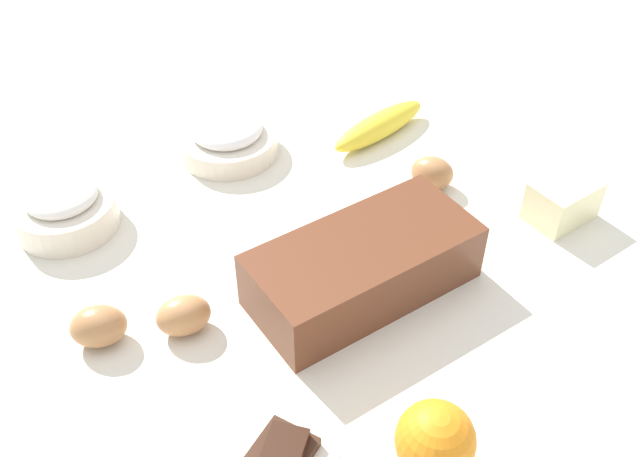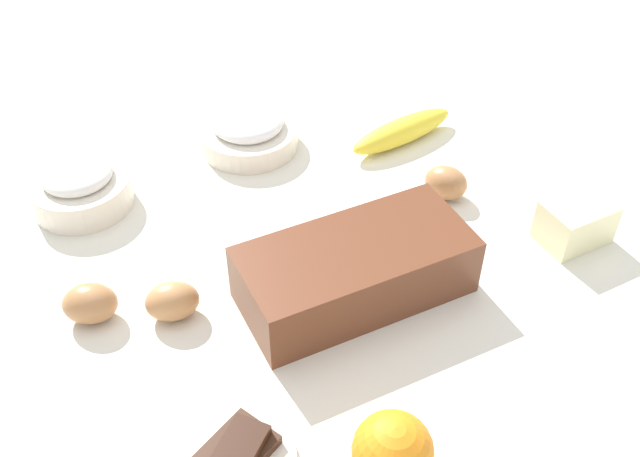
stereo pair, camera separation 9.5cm
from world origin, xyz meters
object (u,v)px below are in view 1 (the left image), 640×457
Objects in this scene: egg_beside_bowl at (432,173)px; egg_loose at (183,315)px; butter_block at (562,201)px; egg_near_butter at (99,326)px; loaf_pan at (363,265)px; sugar_bowl at (227,137)px; orange_fruit at (435,440)px; flour_bowl at (64,207)px; banana at (379,126)px.

egg_loose is (-0.42, 0.04, -0.00)m from egg_beside_bowl.
butter_block is 0.63m from egg_near_butter.
loaf_pan is 0.35m from sugar_bowl.
orange_fruit reaches higher than egg_near_butter.
orange_fruit is (-0.21, -0.55, 0.01)m from sugar_bowl.
flour_bowl is at bearing 143.12° from egg_beside_bowl.
flour_bowl is at bearing 95.16° from orange_fruit.
egg_loose is (0.08, -0.06, -0.00)m from egg_near_butter.
egg_loose is at bearing 156.04° from butter_block.
loaf_pan is 0.32m from egg_near_butter.
flour_bowl is 2.15× the size of egg_near_butter.
egg_near_butter is (-0.54, -0.04, 0.00)m from banana.
orange_fruit reaches higher than sugar_bowl.
egg_loose is (-0.47, -0.09, 0.00)m from banana.
egg_beside_bowl is at bearing 111.25° from butter_block.
sugar_bowl is at bearing 69.00° from orange_fruit.
orange_fruit is (-0.13, -0.21, -0.00)m from loaf_pan.
egg_beside_bowl is (-0.05, -0.14, 0.00)m from banana.
egg_loose is at bearing -36.04° from egg_near_butter.
loaf_pan reaches higher than egg_loose.
sugar_bowl is 2.36× the size of egg_loose.
egg_beside_bowl is 0.95× the size of egg_loose.
flour_bowl is at bearing 67.59° from egg_near_butter.
sugar_bowl is at bearing 40.72° from egg_loose.
orange_fruit is at bearing -79.34° from egg_loose.
egg_beside_bowl is (0.15, -0.28, -0.00)m from sugar_bowl.
loaf_pan is at bearing -31.38° from egg_near_butter.
egg_loose is (-0.19, 0.11, -0.02)m from loaf_pan.
orange_fruit reaches higher than flour_bowl.
loaf_pan reaches higher than sugar_bowl.
sugar_bowl is 0.39m from egg_near_butter.
flour_bowl is 0.92× the size of sugar_bowl.
egg_beside_bowl is at bearing -62.10° from sugar_bowl.
orange_fruit is at bearing -69.79° from egg_near_butter.
flour_bowl reaches higher than sugar_bowl.
egg_beside_bowl is 0.42m from egg_loose.
butter_block is 1.46× the size of egg_beside_bowl.
butter_block is at bearing -45.10° from flour_bowl.
loaf_pan is 0.42m from flour_bowl.
sugar_bowl is at bearing 117.90° from egg_beside_bowl.
loaf_pan is at bearing -29.35° from egg_loose.
egg_near_butter reaches higher than egg_loose.
sugar_bowl is at bearing -6.56° from flour_bowl.
sugar_bowl is at bearing 89.74° from loaf_pan.
loaf_pan reaches higher than egg_near_butter.
flour_bowl reaches higher than egg_near_butter.
loaf_pan is 3.35× the size of butter_block.
egg_near_butter and egg_beside_bowl have the same top height.
loaf_pan is 3.76× the size of orange_fruit.
egg_beside_bowl reaches higher than banana.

